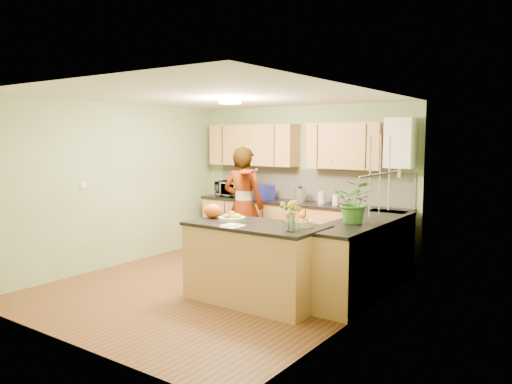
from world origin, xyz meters
The scene contains 28 objects.
floor centered at (0.00, 0.00, 0.00)m, with size 4.50×4.50×0.00m, color #513217.
ceiling centered at (0.00, 0.00, 2.50)m, with size 4.00×4.50×0.02m, color silver.
wall_back centered at (0.00, 2.25, 1.25)m, with size 4.00×0.02×2.50m, color gray.
wall_front centered at (0.00, -2.25, 1.25)m, with size 4.00×0.02×2.50m, color gray.
wall_left centered at (-2.00, 0.00, 1.25)m, with size 0.02×4.50×2.50m, color gray.
wall_right centered at (2.00, 0.00, 1.25)m, with size 0.02×4.50×2.50m, color gray.
back_counter centered at (0.10, 1.95, 0.47)m, with size 3.64×0.62×0.94m.
right_counter centered at (1.70, 0.85, 0.47)m, with size 0.62×2.24×0.94m.
splashback centered at (0.10, 2.23, 1.20)m, with size 3.60×0.02×0.52m, color beige.
upper_cabinets centered at (-0.18, 2.08, 1.85)m, with size 3.20×0.34×0.70m.
boiler centered at (1.70, 2.09, 1.90)m, with size 0.40×0.30×0.86m.
window_right centered at (1.99, 0.60, 1.55)m, with size 0.01×1.30×1.05m.
light_switch centered at (-1.99, -0.60, 1.30)m, with size 0.02×0.09×0.09m, color white.
ceiling_lamp centered at (0.00, 0.30, 2.46)m, with size 0.30×0.30×0.07m.
peninsula_island centered at (0.76, -0.20, 0.48)m, with size 1.66×0.85×0.95m.
fruit_dish centered at (0.41, -0.20, 1.00)m, with size 0.33×0.33×0.11m.
orange_bowl centered at (1.31, -0.05, 1.02)m, with size 0.26×0.26×0.15m.
flower_vase centered at (1.36, -0.38, 1.24)m, with size 0.23×0.23×0.43m.
orange_bag centered at (0.06, -0.15, 1.04)m, with size 0.24×0.20×0.18m, color #E55D12.
papers centered at (0.66, -0.50, 0.96)m, with size 0.20×0.27×0.01m, color white.
violinist centered at (-0.42, 1.16, 0.92)m, with size 0.67×0.44×1.84m, color #DA9F85.
violin centered at (-0.22, 0.94, 1.47)m, with size 0.66×0.26×0.13m, color #530A05, non-canonical shape.
microwave centered at (-1.28, 1.92, 1.08)m, with size 0.49×0.33×0.27m, color white.
blue_box centered at (-0.56, 1.93, 1.06)m, with size 0.30×0.22×0.24m, color #202395.
kettle centered at (0.12, 1.95, 1.06)m, with size 0.16×0.16×0.30m.
jar_cream centered at (0.51, 1.97, 1.03)m, with size 0.12×0.12×0.19m, color beige.
jar_white centered at (0.76, 1.96, 1.02)m, with size 0.10×0.10×0.16m, color white.
potted_plant centered at (1.70, 0.56, 1.20)m, with size 0.47×0.41×0.53m, color #356E24.
Camera 1 is at (4.16, -4.98, 1.97)m, focal length 35.00 mm.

